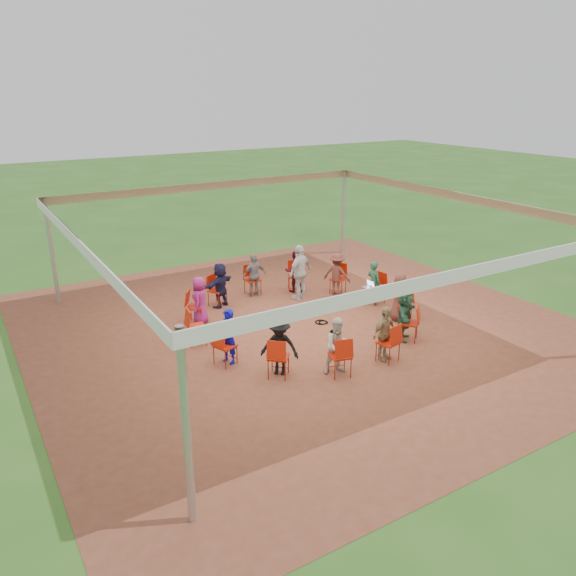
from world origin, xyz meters
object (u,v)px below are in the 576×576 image
person_seated_7 (280,347)px  chair_0 (376,288)px  person_seated_2 (295,271)px  person_seated_10 (405,315)px  chair_2 (295,276)px  person_seated_8 (338,346)px  person_seated_9 (384,333)px  chair_10 (388,343)px  person_seated_4 (220,285)px  laptop (369,285)px  cable_coil (322,322)px  person_seated_6 (229,336)px  chair_6 (196,327)px  chair_12 (403,303)px  chair_4 (217,291)px  chair_7 (225,346)px  chair_1 (338,279)px  chair_11 (409,323)px  person_seated_5 (200,300)px  chair_5 (196,307)px  person_seated_0 (374,283)px  chair_9 (340,356)px  person_seated_3 (254,275)px  person_seated_1 (337,274)px  person_seated_11 (399,297)px  chair_8 (278,357)px  chair_3 (253,280)px  standing_person (300,272)px

person_seated_7 → chair_0: bearing=68.7°
person_seated_2 → person_seated_10: (0.44, -4.25, 0.00)m
chair_2 → person_seated_8: size_ratio=0.71×
person_seated_9 → chair_10: bearing=-90.0°
person_seated_4 → laptop: 4.14m
person_seated_10 → cable_coil: size_ratio=3.24×
person_seated_6 → person_seated_9: bearing=41.5°
chair_6 → chair_12: same height
person_seated_7 → chair_10: bearing=25.2°
person_seated_6 → chair_0: bearing=82.9°
chair_0 → chair_12: size_ratio=1.00×
chair_0 → cable_coil: 2.20m
chair_0 → person_seated_7: bearing=110.3°
chair_0 → person_seated_6: size_ratio=0.71×
chair_4 → chair_7: 3.61m
chair_6 → person_seated_9: bearing=56.3°
chair_1 → chair_4: (-3.49, 0.92, 0.00)m
chair_1 → person_seated_8: (-2.93, -4.02, 0.19)m
person_seated_2 → chair_11: bearing=125.5°
chair_0 → laptop: size_ratio=2.86×
chair_0 → person_seated_5: (-4.82, 1.23, 0.19)m
chair_7 → chair_5: bearing=152.3°
person_seated_0 → cable_coil: person_seated_0 is taller
chair_9 → person_seated_7: size_ratio=0.71×
chair_9 → person_seated_7: (-1.06, 0.71, 0.19)m
person_seated_5 → chair_7: bearing=25.2°
person_seated_3 → person_seated_5: same height
person_seated_1 → cable_coil: size_ratio=3.24×
chair_2 → chair_9: bearing=96.9°
person_seated_11 → chair_5: bearing=82.9°
person_seated_1 → person_seated_3: (-2.12, 1.16, 0.00)m
person_seated_2 → person_seated_8: 5.16m
chair_6 → person_seated_6: size_ratio=0.71×
person_seated_8 → person_seated_1: bearing=69.2°
chair_9 → person_seated_7: bearing=160.9°
chair_8 → person_seated_0: 4.98m
person_seated_6 → laptop: bearing=83.3°
person_seated_0 → person_seated_7: (-4.34, -2.19, 0.00)m
chair_3 → person_seated_0: bearing=137.0°
person_seated_6 → standing_person: standing_person is taller
person_seated_8 → standing_person: (1.73, 4.24, 0.17)m
chair_6 → chair_11: bearing=69.2°
chair_4 → chair_12: bearing=110.8°
person_seated_4 → chair_10: bearing=82.9°
chair_4 → person_seated_6: 3.53m
person_seated_11 → chair_9: bearing=139.9°
person_seated_7 → person_seated_8: bearing=13.8°
laptop → chair_6: bearing=82.7°
chair_1 → person_seated_4: person_seated_4 is taller
chair_12 → person_seated_10: size_ratio=0.71×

